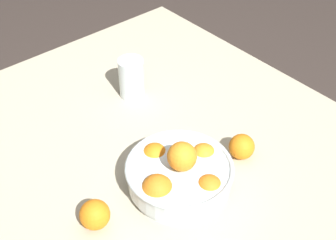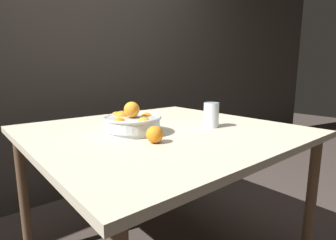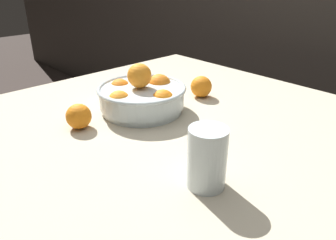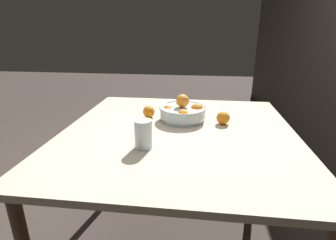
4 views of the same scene
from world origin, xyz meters
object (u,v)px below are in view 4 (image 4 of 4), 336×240
(juice_glass, at_px, (143,136))
(orange_loose_front, at_px, (223,118))
(fruit_bowl, at_px, (183,112))
(orange_loose_near_bowl, at_px, (149,111))

(juice_glass, relative_size, orange_loose_front, 1.77)
(fruit_bowl, relative_size, juice_glass, 2.10)
(juice_glass, height_order, orange_loose_front, juice_glass)
(fruit_bowl, distance_m, orange_loose_near_bowl, 0.20)
(orange_loose_near_bowl, distance_m, orange_loose_front, 0.43)
(juice_glass, bearing_deg, orange_loose_front, 133.01)
(juice_glass, height_order, orange_loose_near_bowl, juice_glass)
(orange_loose_near_bowl, bearing_deg, orange_loose_front, 81.21)
(fruit_bowl, relative_size, orange_loose_front, 3.72)
(fruit_bowl, distance_m, orange_loose_front, 0.23)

